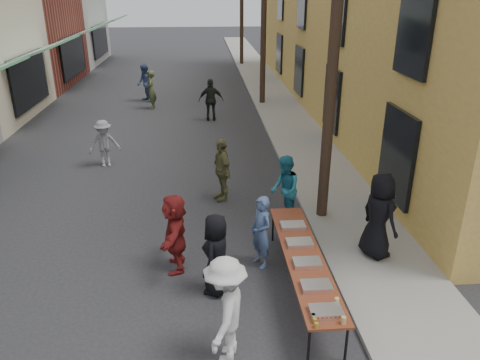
{
  "coord_description": "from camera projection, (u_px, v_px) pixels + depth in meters",
  "views": [
    {
      "loc": [
        1.44,
        -7.22,
        5.4
      ],
      "look_at": [
        2.22,
        2.5,
        1.3
      ],
      "focal_mm": 35.0,
      "sensor_mm": 36.0,
      "label": 1
    }
  ],
  "objects": [
    {
      "name": "catering_tray_foil_b",
      "position": [
        316.0,
        286.0,
        7.73
      ],
      "size": [
        0.5,
        0.33,
        0.08
      ],
      "primitive_type": "cube",
      "color": "#B2B2B7",
      "rests_on": "serving_table"
    },
    {
      "name": "condiment_jar_c",
      "position": [
        313.0,
        316.0,
        7.02
      ],
      "size": [
        0.07,
        0.07,
        0.08
      ],
      "primitive_type": "cylinder",
      "color": "#A57F26",
      "rests_on": "serving_table"
    },
    {
      "name": "serving_table",
      "position": [
        304.0,
        257.0,
        8.67
      ],
      "size": [
        0.7,
        4.0,
        0.75
      ],
      "color": "brown",
      "rests_on": "ground"
    },
    {
      "name": "cup_stack",
      "position": [
        344.0,
        320.0,
        6.91
      ],
      "size": [
        0.08,
        0.08,
        0.12
      ],
      "primitive_type": "cylinder",
      "color": "tan",
      "rests_on": "serving_table"
    },
    {
      "name": "catering_tray_sausage",
      "position": [
        326.0,
        311.0,
        7.13
      ],
      "size": [
        0.5,
        0.33,
        0.08
      ],
      "primitive_type": "cube",
      "color": "maroon",
      "rests_on": "serving_table"
    },
    {
      "name": "passerby_far",
      "position": [
        145.0,
        83.0,
        22.91
      ],
      "size": [
        0.99,
        1.09,
        1.83
      ],
      "primitive_type": "imported",
      "rotation": [
        0.0,
        0.0,
        5.13
      ],
      "color": "#485C8B",
      "rests_on": "ground"
    },
    {
      "name": "guest_front_e",
      "position": [
        222.0,
        170.0,
        12.38
      ],
      "size": [
        0.7,
        1.09,
        1.72
      ],
      "primitive_type": "imported",
      "rotation": [
        0.0,
        0.0,
        -1.26
      ],
      "color": "olive",
      "rests_on": "ground"
    },
    {
      "name": "catering_tray_buns",
      "position": [
        307.0,
        263.0,
        8.37
      ],
      "size": [
        0.5,
        0.33,
        0.08
      ],
      "primitive_type": "cube",
      "color": "tan",
      "rests_on": "serving_table"
    },
    {
      "name": "guest_front_a",
      "position": [
        217.0,
        255.0,
        8.61
      ],
      "size": [
        0.77,
        0.92,
        1.6
      ],
      "primitive_type": "imported",
      "rotation": [
        0.0,
        0.0,
        -1.96
      ],
      "color": "black",
      "rests_on": "ground"
    },
    {
      "name": "passerby_right",
      "position": [
        151.0,
        90.0,
        21.6
      ],
      "size": [
        0.46,
        0.67,
        1.76
      ],
      "primitive_type": "imported",
      "rotation": [
        0.0,
        0.0,
        4.65
      ],
      "color": "#4B5732",
      "rests_on": "ground"
    },
    {
      "name": "guest_front_c",
      "position": [
        285.0,
        190.0,
        11.22
      ],
      "size": [
        0.64,
        0.82,
        1.68
      ],
      "primitive_type": "imported",
      "rotation": [
        0.0,
        0.0,
        -1.58
      ],
      "color": "teal",
      "rests_on": "ground"
    },
    {
      "name": "sidewalk",
      "position": [
        276.0,
        103.0,
        22.76
      ],
      "size": [
        2.2,
        60.0,
        0.1
      ],
      "primitive_type": "cube",
      "color": "gray",
      "rests_on": "ground"
    },
    {
      "name": "guest_queue_back",
      "position": [
        175.0,
        233.0,
        9.32
      ],
      "size": [
        0.49,
        1.53,
        1.64
      ],
      "primitive_type": "imported",
      "rotation": [
        0.0,
        0.0,
        -1.57
      ],
      "color": "maroon",
      "rests_on": "ground"
    },
    {
      "name": "catering_tray_buns_end",
      "position": [
        293.0,
        226.0,
        9.66
      ],
      "size": [
        0.5,
        0.33,
        0.08
      ],
      "primitive_type": "cube",
      "color": "tan",
      "rests_on": "serving_table"
    },
    {
      "name": "utility_pole_near",
      "position": [
        335.0,
        30.0,
        9.95
      ],
      "size": [
        0.26,
        0.26,
        9.0
      ],
      "primitive_type": "cylinder",
      "color": "#2D2116",
      "rests_on": "ground"
    },
    {
      "name": "ground",
      "position": [
        131.0,
        301.0,
        8.62
      ],
      "size": [
        120.0,
        120.0,
        0.0
      ],
      "primitive_type": "plane",
      "color": "#28282B",
      "rests_on": "ground"
    },
    {
      "name": "guest_front_b",
      "position": [
        261.0,
        232.0,
        9.45
      ],
      "size": [
        0.58,
        0.67,
        1.54
      ],
      "primitive_type": "imported",
      "rotation": [
        0.0,
        0.0,
        -1.11
      ],
      "color": "#4A6390",
      "rests_on": "ground"
    },
    {
      "name": "passerby_mid",
      "position": [
        211.0,
        100.0,
        19.67
      ],
      "size": [
        1.04,
        0.45,
        1.77
      ],
      "primitive_type": "imported",
      "rotation": [
        0.0,
        0.0,
        3.13
      ],
      "color": "black",
      "rests_on": "ground"
    },
    {
      "name": "utility_pole_mid",
      "position": [
        264.0,
        6.0,
        20.98
      ],
      "size": [
        0.26,
        0.26,
        9.0
      ],
      "primitive_type": "cylinder",
      "color": "#2D2116",
      "rests_on": "ground"
    },
    {
      "name": "passerby_left",
      "position": [
        104.0,
        143.0,
        14.74
      ],
      "size": [
        1.1,
        0.83,
        1.51
      ],
      "primitive_type": "imported",
      "rotation": [
        0.0,
        0.0,
        0.32
      ],
      "color": "gray",
      "rests_on": "ground"
    },
    {
      "name": "catering_tray_foil_d",
      "position": [
        300.0,
        243.0,
        9.01
      ],
      "size": [
        0.5,
        0.33,
        0.08
      ],
      "primitive_type": "cube",
      "color": "#B2B2B7",
      "rests_on": "serving_table"
    },
    {
      "name": "condiment_jar_a",
      "position": [
        316.0,
        325.0,
        6.84
      ],
      "size": [
        0.07,
        0.07,
        0.08
      ],
      "primitive_type": "cylinder",
      "color": "#A57F26",
      "rests_on": "serving_table"
    },
    {
      "name": "guest_front_d",
      "position": [
        226.0,
        310.0,
        7.0
      ],
      "size": [
        0.95,
        1.28,
        1.77
      ],
      "primitive_type": "imported",
      "rotation": [
        0.0,
        0.0,
        -1.85
      ],
      "color": "silver",
      "rests_on": "ground"
    },
    {
      "name": "server",
      "position": [
        379.0,
        216.0,
        9.56
      ],
      "size": [
        0.89,
        1.06,
        1.84
      ],
      "primitive_type": "imported",
      "rotation": [
        0.0,
        0.0,
        1.97
      ],
      "color": "black",
      "rests_on": "sidewalk"
    },
    {
      "name": "condiment_jar_b",
      "position": [
        315.0,
        321.0,
        6.93
      ],
      "size": [
        0.07,
        0.07,
        0.08
      ],
      "primitive_type": "cylinder",
      "color": "#A57F26",
      "rests_on": "serving_table"
    }
  ]
}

